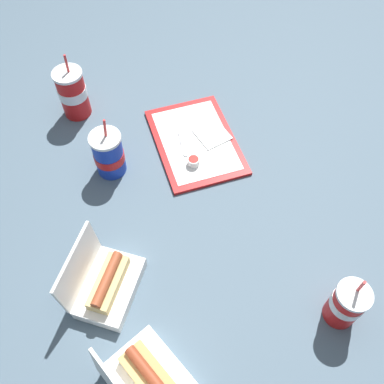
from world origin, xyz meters
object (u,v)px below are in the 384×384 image
(clamshell_hotdog_back, at_px, (106,284))
(soda_cup_front, at_px, (73,93))
(plastic_fork, at_px, (183,144))
(soda_cup_right, at_px, (346,304))
(clamshell_hotdog_corner, at_px, (148,381))
(ketchup_cup, at_px, (194,161))
(soda_cup_corner, at_px, (109,154))
(food_tray, at_px, (196,141))

(clamshell_hotdog_back, bearing_deg, soda_cup_front, 8.36)
(plastic_fork, relative_size, soda_cup_right, 0.53)
(clamshell_hotdog_corner, distance_m, soda_cup_front, 0.95)
(ketchup_cup, distance_m, soda_cup_front, 0.48)
(ketchup_cup, height_order, clamshell_hotdog_back, clamshell_hotdog_back)
(ketchup_cup, xyz_separation_m, soda_cup_front, (0.29, 0.38, 0.06))
(plastic_fork, bearing_deg, soda_cup_front, 55.73)
(plastic_fork, distance_m, clamshell_hotdog_back, 0.54)
(clamshell_hotdog_back, distance_m, soda_cup_corner, 0.41)
(ketchup_cup, distance_m, clamshell_hotdog_corner, 0.67)
(ketchup_cup, bearing_deg, clamshell_hotdog_back, 144.47)
(clamshell_hotdog_back, bearing_deg, food_tray, -31.35)
(clamshell_hotdog_corner, bearing_deg, soda_cup_right, -77.41)
(ketchup_cup, distance_m, soda_cup_corner, 0.27)
(soda_cup_corner, bearing_deg, soda_cup_right, -133.52)
(food_tray, height_order, soda_cup_right, soda_cup_right)
(clamshell_hotdog_back, distance_m, soda_cup_front, 0.69)
(ketchup_cup, height_order, clamshell_hotdog_corner, clamshell_hotdog_corner)
(food_tray, xyz_separation_m, clamshell_hotdog_back, (-0.49, 0.30, 0.03))
(ketchup_cup, relative_size, clamshell_hotdog_back, 0.17)
(ketchup_cup, xyz_separation_m, soda_cup_corner, (0.02, 0.26, 0.05))
(plastic_fork, xyz_separation_m, clamshell_hotdog_back, (-0.48, 0.25, 0.03))
(soda_cup_front, bearing_deg, food_tray, -115.81)
(ketchup_cup, xyz_separation_m, clamshell_hotdog_corner, (-0.64, 0.18, 0.02))
(food_tray, height_order, clamshell_hotdog_back, clamshell_hotdog_back)
(clamshell_hotdog_back, relative_size, soda_cup_front, 1.01)
(ketchup_cup, relative_size, soda_cup_corner, 0.19)
(clamshell_hotdog_back, bearing_deg, clamshell_hotdog_corner, -159.42)
(ketchup_cup, relative_size, soda_cup_front, 0.17)
(ketchup_cup, bearing_deg, clamshell_hotdog_corner, 163.92)
(clamshell_hotdog_back, height_order, soda_cup_right, soda_cup_right)
(soda_cup_front, height_order, soda_cup_corner, soda_cup_front)
(clamshell_hotdog_corner, xyz_separation_m, soda_cup_right, (0.11, -0.50, 0.03))
(clamshell_hotdog_back, height_order, soda_cup_front, soda_cup_front)
(ketchup_cup, bearing_deg, food_tray, -10.94)
(food_tray, xyz_separation_m, soda_cup_right, (-0.63, -0.30, 0.07))
(soda_cup_right, bearing_deg, clamshell_hotdog_corner, 102.59)
(soda_cup_right, bearing_deg, ketchup_cup, 30.83)
(soda_cup_front, relative_size, soda_cup_right, 1.16)
(ketchup_cup, xyz_separation_m, plastic_fork, (0.09, 0.03, -0.01))
(soda_cup_corner, bearing_deg, plastic_fork, -74.19)
(food_tray, bearing_deg, soda_cup_front, 64.19)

